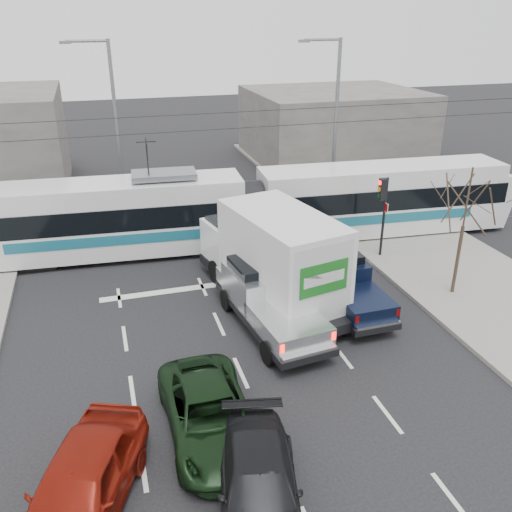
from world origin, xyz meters
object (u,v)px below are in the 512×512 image
object	(u,v)px
street_lamp_near	(333,115)
green_car	(210,414)
navy_pickup	(345,283)
dark_car	(259,486)
traffic_signal	(383,200)
silver_pickup	(266,297)
box_truck	(272,258)
bare_tree	(467,204)
red_car	(81,487)
tram	(250,208)
street_lamp_far	(112,119)

from	to	relation	value
street_lamp_near	green_car	bearing A→B (deg)	-122.66
navy_pickup	dark_car	bearing A→B (deg)	-127.00
traffic_signal	street_lamp_near	xyz separation A→B (m)	(0.84, 7.50, 2.37)
silver_pickup	box_truck	xyz separation A→B (m)	(0.68, 1.42, 0.81)
bare_tree	box_truck	distance (m)	7.39
bare_tree	street_lamp_near	world-z (taller)	street_lamp_near
green_car	red_car	bearing A→B (deg)	-153.18
bare_tree	silver_pickup	distance (m)	8.14
navy_pickup	red_car	bearing A→B (deg)	-144.84
traffic_signal	red_car	size ratio (longest dim) A/B	0.76
bare_tree	traffic_signal	size ratio (longest dim) A/B	1.39
traffic_signal	dark_car	world-z (taller)	traffic_signal
traffic_signal	green_car	bearing A→B (deg)	-137.46
tram	red_car	xyz separation A→B (m)	(-7.77, -13.74, -1.01)
red_car	navy_pickup	bearing A→B (deg)	58.69
bare_tree	navy_pickup	distance (m)	5.32
traffic_signal	red_car	xyz separation A→B (m)	(-12.83, -10.49, -1.93)
street_lamp_near	silver_pickup	size ratio (longest dim) A/B	1.48
navy_pickup	green_car	distance (m)	8.15
red_car	bare_tree	bearing A→B (deg)	47.63
box_truck	red_car	world-z (taller)	box_truck
navy_pickup	traffic_signal	bearing A→B (deg)	46.15
dark_car	box_truck	bearing A→B (deg)	82.22
red_car	street_lamp_near	bearing A→B (deg)	75.45
street_lamp_near	tram	distance (m)	7.98
navy_pickup	silver_pickup	bearing A→B (deg)	-175.05
green_car	dark_car	bearing A→B (deg)	-78.55
bare_tree	green_car	bearing A→B (deg)	-155.78
street_lamp_far	navy_pickup	world-z (taller)	street_lamp_far
green_car	dark_car	size ratio (longest dim) A/B	1.06
box_truck	navy_pickup	bearing A→B (deg)	-35.83
box_truck	navy_pickup	world-z (taller)	box_truck
red_car	silver_pickup	bearing A→B (deg)	68.82
street_lamp_near	silver_pickup	distance (m)	14.20
street_lamp_near	navy_pickup	distance (m)	12.59
green_car	red_car	size ratio (longest dim) A/B	1.00
street_lamp_near	navy_pickup	xyz separation A→B (m)	(-4.22, -11.12, -4.13)
traffic_signal	silver_pickup	world-z (taller)	traffic_signal
street_lamp_far	bare_tree	bearing A→B (deg)	-48.88
traffic_signal	red_car	world-z (taller)	traffic_signal
traffic_signal	dark_car	bearing A→B (deg)	-128.48
green_car	red_car	distance (m)	3.60
traffic_signal	box_truck	world-z (taller)	box_truck
street_lamp_near	box_truck	distance (m)	12.49
street_lamp_near	box_truck	world-z (taller)	street_lamp_near
bare_tree	tram	xyz separation A→B (m)	(-6.19, 7.25, -1.97)
street_lamp_near	navy_pickup	world-z (taller)	street_lamp_near
bare_tree	street_lamp_far	world-z (taller)	street_lamp_far
green_car	street_lamp_far	bearing A→B (deg)	92.76
street_lamp_far	box_truck	world-z (taller)	street_lamp_far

